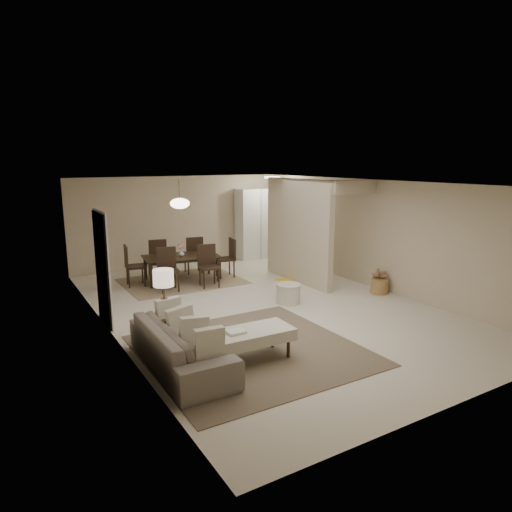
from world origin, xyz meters
TOP-DOWN VIEW (x-y plane):
  - floor at (0.00, 0.00)m, footprint 9.00×9.00m
  - ceiling at (0.00, 0.00)m, footprint 9.00×9.00m
  - back_wall at (0.00, 4.50)m, footprint 6.00×0.00m
  - left_wall at (-3.00, 0.00)m, footprint 0.00×9.00m
  - right_wall at (3.00, 0.00)m, footprint 0.00×9.00m
  - partition at (1.80, 1.25)m, footprint 0.15×2.50m
  - doorway at (-2.97, 0.60)m, footprint 0.04×0.90m
  - pantry_cabinet at (2.35, 4.15)m, footprint 1.20×0.55m
  - flush_light at (2.30, 3.20)m, footprint 0.44×0.44m
  - living_rug at (-1.30, -1.82)m, footprint 3.20×3.20m
  - sofa at (-2.45, -1.82)m, footprint 2.25×0.90m
  - ottoman_bench at (-1.50, -2.12)m, footprint 1.34×0.64m
  - side_table at (-2.40, -1.03)m, footprint 0.59×0.59m
  - table_lamp at (-2.40, -1.03)m, footprint 0.32×0.32m
  - round_pouf at (0.60, -0.10)m, footprint 0.52×0.52m
  - wicker_basket at (2.75, -0.57)m, footprint 0.51×0.51m
  - dining_rug at (-0.66, 2.65)m, footprint 2.80×2.10m
  - dining_table at (-0.66, 2.65)m, footprint 1.94×1.26m
  - dining_chairs at (-0.66, 2.65)m, footprint 2.70×2.11m
  - vase at (-0.66, 2.65)m, footprint 0.14×0.14m
  - yellow_mat at (1.83, 1.39)m, footprint 0.92×0.59m
  - pendant_light at (-0.66, 2.65)m, footprint 0.46×0.46m

SIDE VIEW (x-z plane):
  - floor at x=0.00m, z-range 0.00..0.00m
  - living_rug at x=-1.30m, z-range 0.00..0.01m
  - dining_rug at x=-0.66m, z-range 0.00..0.01m
  - yellow_mat at x=1.83m, z-range 0.00..0.01m
  - wicker_basket at x=2.75m, z-range 0.00..0.33m
  - round_pouf at x=0.60m, z-range 0.00..0.40m
  - side_table at x=-2.40m, z-range 0.00..0.52m
  - dining_table at x=-0.66m, z-range 0.00..0.63m
  - sofa at x=-2.45m, z-range 0.00..0.65m
  - ottoman_bench at x=-1.50m, z-range 0.14..0.62m
  - dining_chairs at x=-0.66m, z-range 0.00..0.99m
  - vase at x=-0.66m, z-range 0.63..0.78m
  - doorway at x=-2.97m, z-range 0.00..2.04m
  - pantry_cabinet at x=2.35m, z-range 0.00..2.10m
  - table_lamp at x=-2.40m, z-range 0.70..1.46m
  - back_wall at x=0.00m, z-range -1.75..4.25m
  - left_wall at x=-3.00m, z-range -3.25..5.75m
  - right_wall at x=3.00m, z-range -3.25..5.75m
  - partition at x=1.80m, z-range 0.00..2.50m
  - pendant_light at x=-0.66m, z-range 1.57..2.27m
  - flush_light at x=2.30m, z-range 2.44..2.48m
  - ceiling at x=0.00m, z-range 2.50..2.50m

